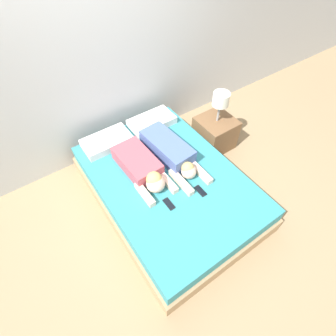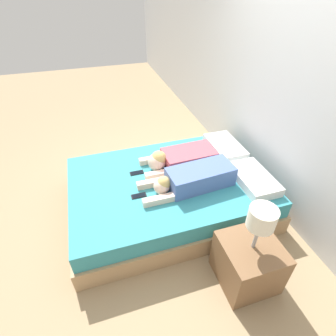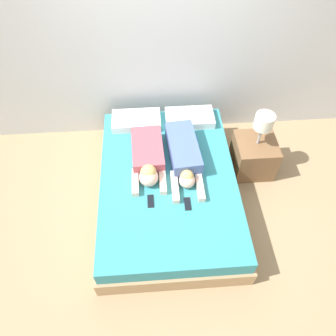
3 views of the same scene
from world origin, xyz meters
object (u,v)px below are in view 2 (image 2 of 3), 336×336
pillow_head_right (253,179)px  bed (168,193)px  cell_phone_left (137,173)px  nightstand (249,260)px  person_right (193,179)px  cell_phone_right (139,196)px  pillow_head_left (225,147)px  person_left (179,158)px

pillow_head_right → bed: bearing=-111.1°
bed → cell_phone_left: size_ratio=14.19×
nightstand → person_right: bearing=-168.6°
pillow_head_right → person_right: size_ratio=0.59×
cell_phone_left → cell_phone_right: 0.38m
pillow_head_left → bed: bearing=-68.9°
bed → cell_phone_left: 0.43m
cell_phone_left → nightstand: size_ratio=0.17×
person_right → nightstand: bearing=11.4°
pillow_head_left → person_right: size_ratio=0.59×
cell_phone_left → person_right: bearing=52.7°
person_left → bed: bearing=-43.9°
person_left → nightstand: size_ratio=0.98×
bed → pillow_head_left: pillow_head_left is taller
cell_phone_left → nightstand: 1.47m
bed → pillow_head_right: 0.96m
cell_phone_left → pillow_head_left: bearing=96.4°
pillow_head_right → cell_phone_left: pillow_head_right is taller
bed → cell_phone_left: bearing=-123.3°
pillow_head_left → pillow_head_right: 0.67m
pillow_head_left → person_left: person_left is taller
nightstand → pillow_head_right: bearing=147.8°
cell_phone_left → nightstand: nightstand is taller
pillow_head_left → nightstand: nightstand is taller
person_left → nightstand: (1.29, 0.19, -0.24)m
person_left → cell_phone_right: 0.69m
pillow_head_left → cell_phone_left: size_ratio=3.88×
bed → cell_phone_right: (0.17, -0.37, 0.22)m
pillow_head_right → nightstand: nightstand is taller
pillow_head_right → nightstand: bearing=-32.2°
cell_phone_left → nightstand: bearing=28.5°
person_right → cell_phone_left: person_right is taller
cell_phone_left → nightstand: (1.29, 0.70, -0.16)m
pillow_head_left → nightstand: size_ratio=0.67×
pillow_head_right → cell_phone_right: 1.24m
pillow_head_left → cell_phone_left: 1.18m
person_right → nightstand: 0.94m
pillow_head_right → nightstand: size_ratio=0.67×
person_left → cell_phone_left: size_ratio=5.67×
bed → person_left: (-0.21, 0.20, 0.31)m
pillow_head_right → person_left: (-0.54, -0.66, 0.04)m
person_right → cell_phone_right: 0.59m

